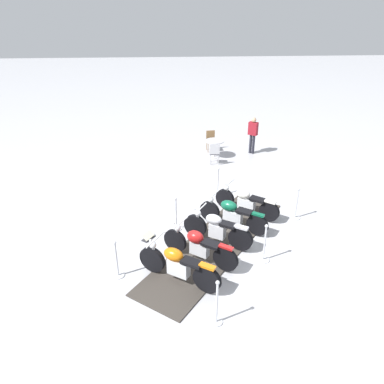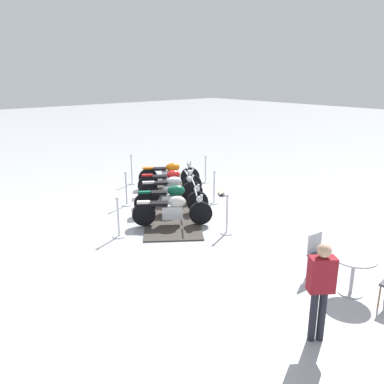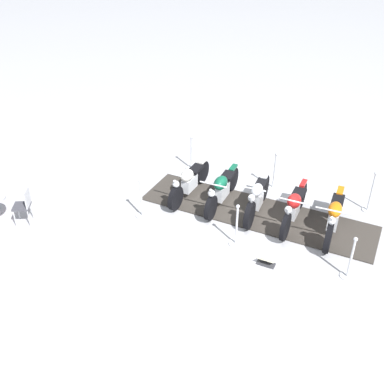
# 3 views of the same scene
# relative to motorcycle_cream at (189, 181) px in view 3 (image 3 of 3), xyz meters

# --- Properties ---
(ground_plane) EXTENTS (80.00, 80.00, 0.00)m
(ground_plane) POSITION_rel_motorcycle_cream_xyz_m (-1.57, 1.12, -0.47)
(ground_plane) COLOR #B2B2B7
(display_platform) EXTENTS (5.79, 4.83, 0.04)m
(display_platform) POSITION_rel_motorcycle_cream_xyz_m (-1.57, 1.12, -0.46)
(display_platform) COLOR #38332D
(display_platform) RESTS_ON ground_plane
(motorcycle_cream) EXTENTS (1.44, 1.85, 0.95)m
(motorcycle_cream) POSITION_rel_motorcycle_cream_xyz_m (0.00, 0.00, 0.00)
(motorcycle_cream) COLOR black
(motorcycle_cream) RESTS_ON display_platform
(motorcycle_forest) EXTENTS (1.36, 1.91, 0.96)m
(motorcycle_forest) POSITION_rel_motorcycle_cream_xyz_m (-0.77, 0.58, 0.03)
(motorcycle_forest) COLOR black
(motorcycle_forest) RESTS_ON display_platform
(motorcycle_chrome) EXTENTS (1.22, 1.85, 1.01)m
(motorcycle_chrome) POSITION_rel_motorcycle_cream_xyz_m (-1.56, 1.14, 0.02)
(motorcycle_chrome) COLOR black
(motorcycle_chrome) RESTS_ON display_platform
(motorcycle_maroon) EXTENTS (1.37, 1.87, 1.00)m
(motorcycle_maroon) POSITION_rel_motorcycle_cream_xyz_m (-2.33, 1.72, 0.04)
(motorcycle_maroon) COLOR black
(motorcycle_maroon) RESTS_ON display_platform
(motorcycle_copper) EXTENTS (1.35, 1.96, 1.03)m
(motorcycle_copper) POSITION_rel_motorcycle_cream_xyz_m (-3.11, 2.28, 0.04)
(motorcycle_copper) COLOR black
(motorcycle_copper) RESTS_ON display_platform
(stanchion_right_mid) EXTENTS (0.34, 0.34, 1.10)m
(stanchion_right_mid) POSITION_rel_motorcycle_cream_xyz_m (-0.73, 2.26, -0.13)
(stanchion_right_mid) COLOR silver
(stanchion_right_mid) RESTS_ON ground_plane
(stanchion_left_rear) EXTENTS (0.28, 0.28, 1.15)m
(stanchion_left_rear) POSITION_rel_motorcycle_cream_xyz_m (-4.48, 1.50, -0.05)
(stanchion_left_rear) COLOR silver
(stanchion_left_rear) RESTS_ON ground_plane
(stanchion_left_front) EXTENTS (0.34, 0.34, 1.08)m
(stanchion_left_front) POSITION_rel_motorcycle_cream_xyz_m (-0.34, -1.55, -0.14)
(stanchion_left_front) COLOR silver
(stanchion_left_front) RESTS_ON ground_plane
(stanchion_right_rear) EXTENTS (0.31, 0.31, 1.06)m
(stanchion_right_rear) POSITION_rel_motorcycle_cream_xyz_m (-2.80, 3.78, -0.12)
(stanchion_right_rear) COLOR silver
(stanchion_right_rear) RESTS_ON ground_plane
(stanchion_left_mid) EXTENTS (0.35, 0.35, 1.12)m
(stanchion_left_mid) POSITION_rel_motorcycle_cream_xyz_m (-2.41, -0.02, -0.13)
(stanchion_left_mid) COLOR silver
(stanchion_left_mid) RESTS_ON ground_plane
(stanchion_right_front) EXTENTS (0.33, 0.33, 1.08)m
(stanchion_right_front) POSITION_rel_motorcycle_cream_xyz_m (1.34, 0.74, -0.13)
(stanchion_right_front) COLOR silver
(stanchion_right_front) RESTS_ON ground_plane
(info_placard) EXTENTS (0.45, 0.40, 0.18)m
(info_placard) POSITION_rel_motorcycle_cream_xyz_m (-1.21, 3.09, -0.42)
(info_placard) COLOR #333338
(info_placard) RESTS_ON ground_plane
(cafe_chair_near_table) EXTENTS (0.44, 0.44, 0.93)m
(cafe_chair_near_table) POSITION_rel_motorcycle_cream_xyz_m (4.21, 0.50, 0.07)
(cafe_chair_near_table) COLOR #B7B7BC
(cafe_chair_near_table) RESTS_ON ground_plane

